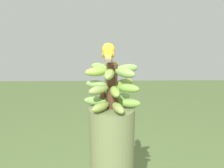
{
  "coord_description": "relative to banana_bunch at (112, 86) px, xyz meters",
  "views": [
    {
      "loc": [
        0.02,
        1.43,
        1.71
      ],
      "look_at": [
        0.0,
        0.0,
        1.24
      ],
      "focal_mm": 49.52,
      "sensor_mm": 36.0,
      "label": 1
    }
  ],
  "objects": [
    {
      "name": "banana_bunch",
      "position": [
        0.0,
        0.0,
        0.0
      ],
      "size": [
        0.29,
        0.28,
        0.23
      ],
      "color": "#4C2D1E",
      "rests_on": "banana_tree"
    },
    {
      "name": "perched_bird",
      "position": [
        0.02,
        -0.03,
        0.17
      ],
      "size": [
        0.06,
        0.23,
        0.09
      ],
      "color": "#C68933",
      "rests_on": "banana_bunch"
    }
  ]
}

